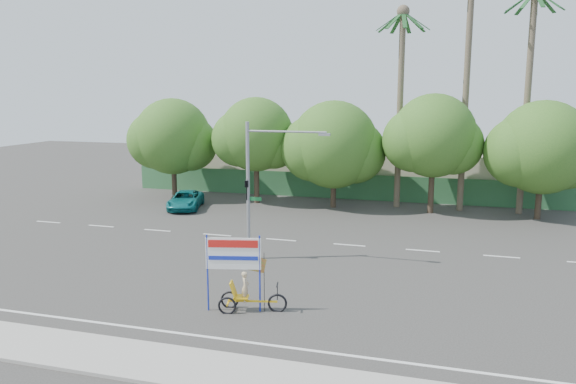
# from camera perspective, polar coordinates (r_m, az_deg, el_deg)

# --- Properties ---
(ground) EXTENTS (120.00, 120.00, 0.00)m
(ground) POSITION_cam_1_polar(r_m,az_deg,el_deg) (24.71, -1.71, -9.85)
(ground) COLOR #33302D
(ground) RESTS_ON ground
(sidewalk_near) EXTENTS (50.00, 2.40, 0.12)m
(sidewalk_near) POSITION_cam_1_polar(r_m,az_deg,el_deg) (18.30, -9.31, -17.30)
(sidewalk_near) COLOR gray
(sidewalk_near) RESTS_ON ground
(fence) EXTENTS (38.00, 0.08, 2.00)m
(fence) POSITION_cam_1_polar(r_m,az_deg,el_deg) (44.79, 6.79, 0.52)
(fence) COLOR #336B3D
(fence) RESTS_ON ground
(building_left) EXTENTS (12.00, 8.00, 4.00)m
(building_left) POSITION_cam_1_polar(r_m,az_deg,el_deg) (51.47, -3.40, 2.95)
(building_left) COLOR beige
(building_left) RESTS_ON ground
(building_right) EXTENTS (14.00, 8.00, 3.60)m
(building_right) POSITION_cam_1_polar(r_m,az_deg,el_deg) (48.54, 17.06, 1.84)
(building_right) COLOR beige
(building_right) RESTS_ON ground
(tree_far_left) EXTENTS (7.14, 6.00, 7.96)m
(tree_far_left) POSITION_cam_1_polar(r_m,az_deg,el_deg) (45.51, -11.68, 5.31)
(tree_far_left) COLOR #473828
(tree_far_left) RESTS_ON ground
(tree_left) EXTENTS (6.66, 5.60, 8.07)m
(tree_left) POSITION_cam_1_polar(r_m,az_deg,el_deg) (42.67, -3.31, 5.59)
(tree_left) COLOR #473828
(tree_left) RESTS_ON ground
(tree_center) EXTENTS (7.62, 6.40, 7.85)m
(tree_center) POSITION_cam_1_polar(r_m,az_deg,el_deg) (41.11, 4.62, 4.57)
(tree_center) COLOR #473828
(tree_center) RESTS_ON ground
(tree_right) EXTENTS (6.90, 5.80, 8.36)m
(tree_right) POSITION_cam_1_polar(r_m,az_deg,el_deg) (40.23, 14.50, 5.26)
(tree_right) COLOR #473828
(tree_right) RESTS_ON ground
(tree_far_right) EXTENTS (7.38, 6.20, 7.94)m
(tree_far_right) POSITION_cam_1_polar(r_m,az_deg,el_deg) (40.67, 24.37, 3.89)
(tree_far_right) COLOR #473828
(tree_far_right) RESTS_ON ground
(palm_tall) EXTENTS (3.73, 3.79, 17.45)m
(palm_tall) POSITION_cam_1_polar(r_m,az_deg,el_deg) (41.63, 17.78, 12.46)
(palm_tall) COLOR #70604C
(palm_tall) RESTS_ON ground
(palm_mid) EXTENTS (3.73, 3.79, 15.45)m
(palm_mid) POSITION_cam_1_polar(r_m,az_deg,el_deg) (41.86, 23.27, 10.65)
(palm_mid) COLOR #70604C
(palm_mid) RESTS_ON ground
(palm_short) EXTENTS (3.73, 3.79, 14.45)m
(palm_short) POSITION_cam_1_polar(r_m,az_deg,el_deg) (41.74, 11.37, 10.53)
(palm_short) COLOR #70604C
(palm_short) RESTS_ON ground
(traffic_signal) EXTENTS (4.72, 1.10, 7.00)m
(traffic_signal) POSITION_cam_1_polar(r_m,az_deg,el_deg) (28.25, -3.49, -1.16)
(traffic_signal) COLOR gray
(traffic_signal) RESTS_ON ground
(trike_billboard) EXTENTS (3.09, 1.12, 3.10)m
(trike_billboard) POSITION_cam_1_polar(r_m,az_deg,el_deg) (22.08, -4.75, -8.94)
(trike_billboard) COLOR black
(trike_billboard) RESTS_ON ground
(pickup_truck) EXTENTS (3.31, 5.03, 1.29)m
(pickup_truck) POSITION_cam_1_polar(r_m,az_deg,el_deg) (41.65, -10.37, -0.81)
(pickup_truck) COLOR #0F686B
(pickup_truck) RESTS_ON ground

